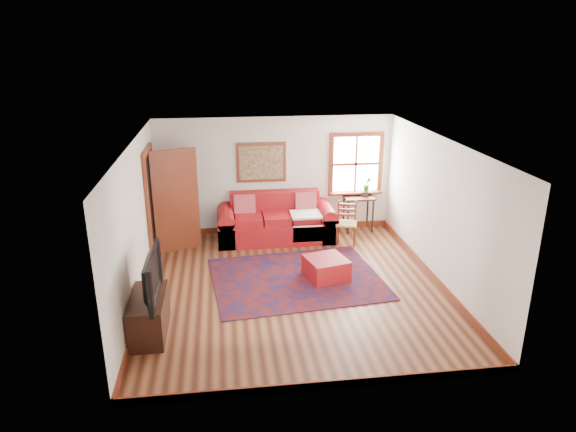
{
  "coord_description": "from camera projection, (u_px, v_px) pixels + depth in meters",
  "views": [
    {
      "loc": [
        -1.12,
        -7.82,
        4.04
      ],
      "look_at": [
        -0.01,
        0.6,
        1.07
      ],
      "focal_mm": 32.0,
      "sensor_mm": 36.0,
      "label": 1
    }
  ],
  "objects": [
    {
      "name": "ladder_back_chair",
      "position": [
        347.0,
        221.0,
        10.51
      ],
      "size": [
        0.5,
        0.49,
        0.88
      ],
      "color": "tan",
      "rests_on": "ground"
    },
    {
      "name": "persian_rug",
      "position": [
        296.0,
        278.0,
        9.06
      ],
      "size": [
        3.13,
        2.61,
        0.02
      ],
      "primitive_type": "cube",
      "rotation": [
        0.0,
        0.0,
        0.1
      ],
      "color": "#5B130D",
      "rests_on": "ground"
    },
    {
      "name": "window",
      "position": [
        357.0,
        170.0,
        11.1
      ],
      "size": [
        1.18,
        0.2,
        1.38
      ],
      "color": "white",
      "rests_on": "ground"
    },
    {
      "name": "television",
      "position": [
        146.0,
        277.0,
        7.05
      ],
      "size": [
        0.15,
        1.17,
        0.67
      ],
      "primitive_type": "imported",
      "rotation": [
        0.0,
        0.0,
        1.57
      ],
      "color": "black",
      "rests_on": "media_cabinet"
    },
    {
      "name": "side_table",
      "position": [
        359.0,
        202.0,
        11.16
      ],
      "size": [
        0.65,
        0.49,
        0.78
      ],
      "color": "black",
      "rests_on": "ground"
    },
    {
      "name": "red_leather_sofa",
      "position": [
        276.0,
        224.0,
        10.81
      ],
      "size": [
        2.44,
        1.01,
        0.96
      ],
      "color": "maroon",
      "rests_on": "ground"
    },
    {
      "name": "ground",
      "position": [
        293.0,
        287.0,
        8.79
      ],
      "size": [
        5.5,
        5.5,
        0.0
      ],
      "primitive_type": "plane",
      "color": "#421E11",
      "rests_on": "ground"
    },
    {
      "name": "doorway",
      "position": [
        166.0,
        201.0,
        9.83
      ],
      "size": [
        0.89,
        1.08,
        2.14
      ],
      "color": "black",
      "rests_on": "ground"
    },
    {
      "name": "room_envelope",
      "position": [
        293.0,
        194.0,
        8.26
      ],
      "size": [
        5.04,
        5.54,
        2.52
      ],
      "color": "silver",
      "rests_on": "ground"
    },
    {
      "name": "candle_hurricane",
      "position": [
        154.0,
        277.0,
        7.61
      ],
      "size": [
        0.12,
        0.12,
        0.18
      ],
      "color": "silver",
      "rests_on": "media_cabinet"
    },
    {
      "name": "framed_artwork",
      "position": [
        261.0,
        162.0,
        10.78
      ],
      "size": [
        1.05,
        0.07,
        0.85
      ],
      "color": "maroon",
      "rests_on": "ground"
    },
    {
      "name": "red_ottoman",
      "position": [
        326.0,
        268.0,
        9.04
      ],
      "size": [
        0.81,
        0.81,
        0.38
      ],
      "primitive_type": "cube",
      "rotation": [
        0.0,
        0.0,
        0.26
      ],
      "color": "maroon",
      "rests_on": "ground"
    },
    {
      "name": "media_cabinet",
      "position": [
        149.0,
        315.0,
        7.31
      ],
      "size": [
        0.48,
        1.07,
        0.59
      ],
      "primitive_type": "cube",
      "color": "black",
      "rests_on": "ground"
    }
  ]
}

